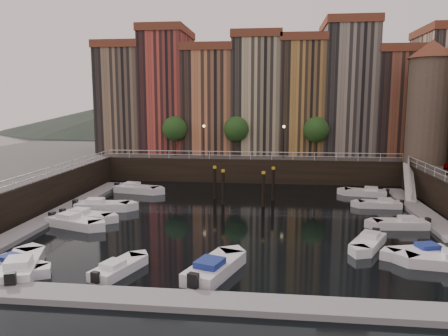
# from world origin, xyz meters

# --- Properties ---
(ground) EXTENTS (200.00, 200.00, 0.00)m
(ground) POSITION_xyz_m (0.00, 0.00, 0.00)
(ground) COLOR black
(ground) RESTS_ON ground
(quay_far) EXTENTS (80.00, 20.00, 3.00)m
(quay_far) POSITION_xyz_m (0.00, 26.00, 1.50)
(quay_far) COLOR black
(quay_far) RESTS_ON ground
(dock_left) EXTENTS (2.00, 28.00, 0.35)m
(dock_left) POSITION_xyz_m (-16.20, -1.00, 0.17)
(dock_left) COLOR gray
(dock_left) RESTS_ON ground
(dock_right) EXTENTS (2.00, 28.00, 0.35)m
(dock_right) POSITION_xyz_m (16.20, -1.00, 0.17)
(dock_right) COLOR gray
(dock_right) RESTS_ON ground
(dock_near) EXTENTS (30.00, 2.00, 0.35)m
(dock_near) POSITION_xyz_m (0.00, -17.00, 0.17)
(dock_near) COLOR gray
(dock_near) RESTS_ON ground
(mountains) EXTENTS (145.00, 100.00, 18.00)m
(mountains) POSITION_xyz_m (1.72, 110.00, 7.92)
(mountains) COLOR #2D382D
(mountains) RESTS_ON ground
(far_terrace) EXTENTS (48.70, 10.30, 17.50)m
(far_terrace) POSITION_xyz_m (3.31, 23.50, 10.95)
(far_terrace) COLOR #886F56
(far_terrace) RESTS_ON quay_far
(corner_tower) EXTENTS (5.20, 5.20, 13.80)m
(corner_tower) POSITION_xyz_m (20.00, 14.50, 10.19)
(corner_tower) COLOR #6B5B4C
(corner_tower) RESTS_ON quay_right
(promenade_trees) EXTENTS (21.20, 3.20, 5.20)m
(promenade_trees) POSITION_xyz_m (-1.33, 18.20, 6.58)
(promenade_trees) COLOR black
(promenade_trees) RESTS_ON quay_far
(street_lamps) EXTENTS (10.36, 0.36, 4.18)m
(street_lamps) POSITION_xyz_m (-1.00, 17.20, 5.90)
(street_lamps) COLOR black
(street_lamps) RESTS_ON quay_far
(railings) EXTENTS (36.08, 34.04, 0.52)m
(railings) POSITION_xyz_m (0.00, 4.88, 3.79)
(railings) COLOR white
(railings) RESTS_ON ground
(gangway) EXTENTS (2.78, 8.32, 3.73)m
(gangway) POSITION_xyz_m (17.10, 10.00, 1.92)
(gangway) COLOR white
(gangway) RESTS_ON ground
(mooring_pilings) EXTENTS (6.39, 3.32, 3.78)m
(mooring_pilings) POSITION_xyz_m (-0.15, 5.62, 1.65)
(mooring_pilings) COLOR black
(mooring_pilings) RESTS_ON ground
(boat_left_0) EXTENTS (4.23, 2.72, 0.95)m
(boat_left_0) POSITION_xyz_m (-12.43, -13.81, 0.32)
(boat_left_0) COLOR white
(boat_left_0) RESTS_ON ground
(boat_left_1) EXTENTS (5.07, 3.25, 1.14)m
(boat_left_1) POSITION_xyz_m (-13.29, -4.53, 0.38)
(boat_left_1) COLOR white
(boat_left_1) RESTS_ON ground
(boat_left_2) EXTENTS (4.77, 2.28, 1.07)m
(boat_left_2) POSITION_xyz_m (-13.13, -2.61, 0.36)
(boat_left_2) COLOR white
(boat_left_2) RESTS_ON ground
(boat_left_3) EXTENTS (5.28, 2.47, 1.19)m
(boat_left_3) POSITION_xyz_m (-13.16, 0.98, 0.40)
(boat_left_3) COLOR white
(boat_left_3) RESTS_ON ground
(boat_left_4) EXTENTS (5.35, 2.80, 1.20)m
(boat_left_4) POSITION_xyz_m (-12.39, 9.09, 0.40)
(boat_left_4) COLOR white
(boat_left_4) RESTS_ON ground
(boat_right_0) EXTENTS (4.75, 2.28, 1.07)m
(boat_right_0) POSITION_xyz_m (13.48, -10.34, 0.36)
(boat_right_0) COLOR white
(boat_right_0) RESTS_ON ground
(boat_right_1) EXTENTS (4.39, 2.57, 0.98)m
(boat_right_1) POSITION_xyz_m (12.49, -8.69, 0.33)
(boat_right_1) COLOR white
(boat_right_1) RESTS_ON ground
(boat_right_2) EXTENTS (4.48, 1.90, 1.01)m
(boat_right_2) POSITION_xyz_m (13.16, -1.85, 0.34)
(boat_right_2) COLOR white
(boat_right_2) RESTS_ON ground
(boat_right_3) EXTENTS (4.16, 1.58, 0.95)m
(boat_right_3) POSITION_xyz_m (13.11, 5.05, 0.32)
(boat_right_3) COLOR white
(boat_right_3) RESTS_ON ground
(boat_right_4) EXTENTS (4.70, 2.45, 1.05)m
(boat_right_4) POSITION_xyz_m (12.84, 10.32, 0.35)
(boat_right_4) COLOR white
(boat_right_4) RESTS_ON ground
(boat_near_0) EXTENTS (3.46, 5.37, 1.21)m
(boat_near_0) POSITION_xyz_m (-11.91, -14.20, 0.41)
(boat_near_0) COLOR white
(boat_near_0) RESTS_ON ground
(boat_near_1) EXTENTS (2.65, 4.21, 0.95)m
(boat_near_1) POSITION_xyz_m (-6.22, -13.54, 0.32)
(boat_near_1) COLOR white
(boat_near_1) RESTS_ON ground
(boat_near_2) EXTENTS (3.42, 5.40, 1.21)m
(boat_near_2) POSITION_xyz_m (-0.52, -13.14, 0.41)
(boat_near_2) COLOR white
(boat_near_2) RESTS_ON ground
(boat_extra_914) EXTENTS (3.23, 4.39, 1.00)m
(boat_extra_914) POSITION_xyz_m (9.53, -6.93, 0.34)
(boat_extra_914) COLOR white
(boat_extra_914) RESTS_ON ground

